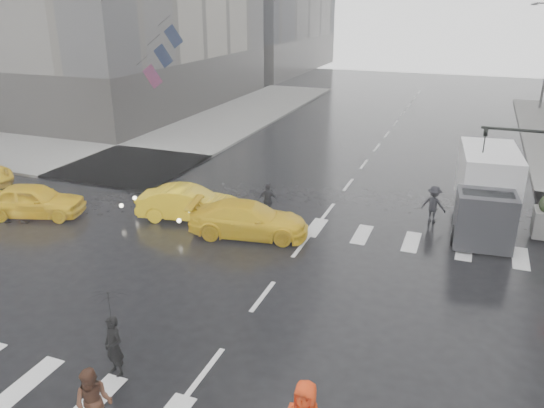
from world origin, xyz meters
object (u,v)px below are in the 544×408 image
at_px(pedestrian_brown, 94,404).
at_px(taxi_mid, 189,203).
at_px(taxi_front, 34,200).
at_px(box_truck, 487,189).

distance_m(pedestrian_brown, taxi_mid, 12.51).
xyz_separation_m(pedestrian_brown, taxi_front, (-10.87, 9.57, -0.13)).
height_order(taxi_front, taxi_mid, taxi_front).
bearing_deg(taxi_front, taxi_mid, -89.47).
bearing_deg(taxi_mid, box_truck, -85.91).
height_order(taxi_mid, box_truck, box_truck).
height_order(pedestrian_brown, taxi_mid, pedestrian_brown).
xyz_separation_m(taxi_front, taxi_mid, (6.58, 2.18, -0.02)).
height_order(pedestrian_brown, box_truck, box_truck).
bearing_deg(taxi_front, pedestrian_brown, -149.16).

